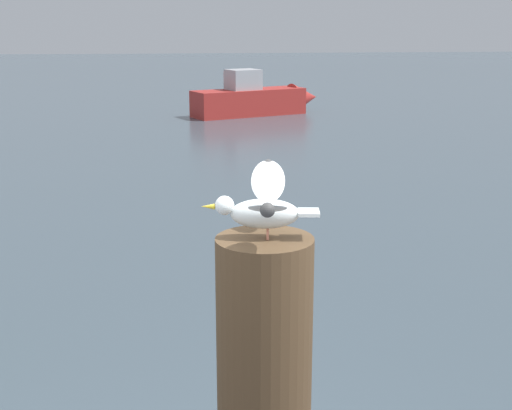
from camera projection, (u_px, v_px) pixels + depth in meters
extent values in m
cylinder|color=#4C3823|center=(264.00, 384.00, 2.53)|extent=(0.33, 0.33, 1.08)
cylinder|color=tan|center=(268.00, 232.00, 2.41)|extent=(0.01, 0.01, 0.04)
cylinder|color=tan|center=(268.00, 235.00, 2.37)|extent=(0.01, 0.01, 0.04)
ellipsoid|color=white|center=(265.00, 214.00, 2.37)|extent=(0.24, 0.12, 0.10)
sphere|color=white|center=(225.00, 205.00, 2.37)|extent=(0.06, 0.06, 0.06)
cone|color=yellow|center=(208.00, 207.00, 2.37)|extent=(0.05, 0.03, 0.02)
cube|color=white|center=(309.00, 212.00, 2.37)|extent=(0.08, 0.09, 0.01)
ellipsoid|color=white|center=(268.00, 180.00, 2.54)|extent=(0.16, 0.30, 0.11)
sphere|color=#373737|center=(268.00, 165.00, 2.66)|extent=(0.04, 0.04, 0.04)
ellipsoid|color=white|center=(268.00, 208.00, 2.17)|extent=(0.16, 0.30, 0.11)
sphere|color=#373737|center=(267.00, 210.00, 2.04)|extent=(0.04, 0.04, 0.04)
cube|color=#B72D28|center=(249.00, 102.00, 21.97)|extent=(3.63, 2.30, 0.79)
cone|color=#B72D28|center=(304.00, 98.00, 22.91)|extent=(1.21, 1.21, 0.93)
cube|color=#B2B2B7|center=(243.00, 80.00, 21.70)|extent=(1.16, 1.09, 0.60)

